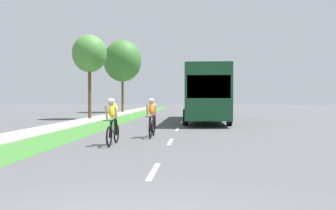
{
  "coord_description": "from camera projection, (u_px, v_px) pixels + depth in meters",
  "views": [
    {
      "loc": [
        0.9,
        -3.89,
        1.6
      ],
      "look_at": [
        -0.96,
        19.99,
        1.1
      ],
      "focal_mm": 37.35,
      "sensor_mm": 36.0,
      "label": 1
    }
  ],
  "objects": [
    {
      "name": "ground_plane",
      "position": [
        182.0,
        121.0,
        23.91
      ],
      "size": [
        120.0,
        120.0,
        0.0
      ],
      "primitive_type": "plane",
      "color": "#4C4C4F"
    },
    {
      "name": "lane_markings_center",
      "position": [
        184.0,
        118.0,
        27.9
      ],
      "size": [
        0.12,
        52.71,
        0.01
      ],
      "color": "white",
      "rests_on": "ground_plane"
    },
    {
      "name": "cyclist_trailing",
      "position": [
        152.0,
        117.0,
        14.11
      ],
      "size": [
        0.42,
        1.72,
        1.58
      ],
      "color": "black",
      "rests_on": "ground_plane"
    },
    {
      "name": "grass_verge",
      "position": [
        117.0,
        121.0,
        24.27
      ],
      "size": [
        2.02,
        70.0,
        0.01
      ],
      "primitive_type": "cube",
      "color": "#38722D",
      "rests_on": "ground_plane"
    },
    {
      "name": "street_tree_near",
      "position": [
        89.0,
        54.0,
        26.17
      ],
      "size": [
        2.56,
        2.56,
        6.33
      ],
      "color": "brown",
      "rests_on": "ground_plane"
    },
    {
      "name": "bus_dark_green",
      "position": [
        205.0,
        92.0,
        23.78
      ],
      "size": [
        2.78,
        11.6,
        3.48
      ],
      "color": "#194C2D",
      "rests_on": "ground_plane"
    },
    {
      "name": "pickup_red",
      "position": [
        200.0,
        104.0,
        43.05
      ],
      "size": [
        2.22,
        5.1,
        1.64
      ],
      "color": "red",
      "rests_on": "ground_plane"
    },
    {
      "name": "sidewalk_concrete",
      "position": [
        89.0,
        121.0,
        24.42
      ],
      "size": [
        1.95,
        70.0,
        0.1
      ],
      "primitive_type": "cube",
      "color": "#9E998E",
      "rests_on": "ground_plane"
    },
    {
      "name": "street_tree_far",
      "position": [
        122.0,
        61.0,
        38.23
      ],
      "size": [
        4.14,
        4.14,
        7.92
      ],
      "color": "brown",
      "rests_on": "ground_plane"
    },
    {
      "name": "cyclist_lead",
      "position": [
        113.0,
        121.0,
        11.82
      ],
      "size": [
        0.42,
        1.72,
        1.58
      ],
      "color": "black",
      "rests_on": "ground_plane"
    }
  ]
}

